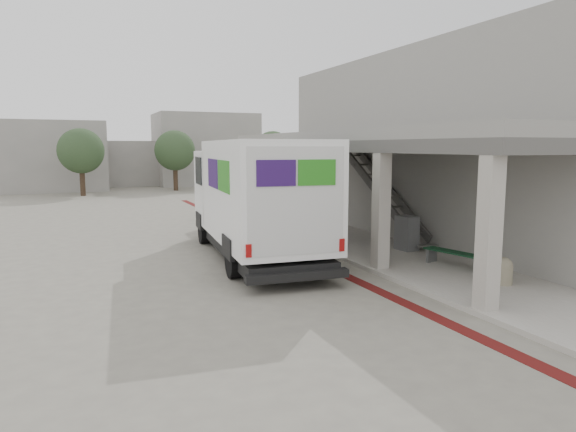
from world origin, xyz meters
name	(u,v)px	position (x,y,z in m)	size (l,w,h in m)	color
ground	(321,284)	(0.00, 0.00, 0.00)	(120.00, 120.00, 0.00)	slate
bike_lane_stripe	(321,264)	(1.00, 2.00, 0.01)	(0.35, 40.00, 0.01)	#551211
sidewalk	(446,267)	(4.00, 0.00, 0.06)	(4.40, 28.00, 0.12)	gray
transit_building	(429,149)	(6.83, 4.50, 3.40)	(7.60, 17.00, 7.00)	gray
distant_backdrop	(106,156)	(-2.84, 35.89, 2.70)	(28.00, 10.00, 6.50)	gray
tree_left	(81,151)	(-5.00, 28.00, 3.18)	(3.20, 3.20, 4.80)	#38281C
tree_mid	(175,151)	(2.00, 30.00, 3.18)	(3.20, 3.20, 4.80)	#38281C
tree_right	(273,150)	(10.00, 29.00, 3.18)	(3.20, 3.20, 4.80)	#38281C
fedex_truck	(255,196)	(-0.49, 3.64, 1.96)	(3.40, 8.80, 3.67)	black
bench	(454,256)	(4.08, -0.25, 0.44)	(0.82, 1.92, 0.44)	slate
bollard_near	(503,271)	(3.94, -2.17, 0.46)	(0.45, 0.45, 0.68)	gray
bollard_far	(382,255)	(2.41, 0.85, 0.39)	(0.36, 0.36, 0.54)	gray
utility_cabinet	(407,233)	(4.30, 2.29, 0.68)	(0.51, 0.68, 1.13)	gray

